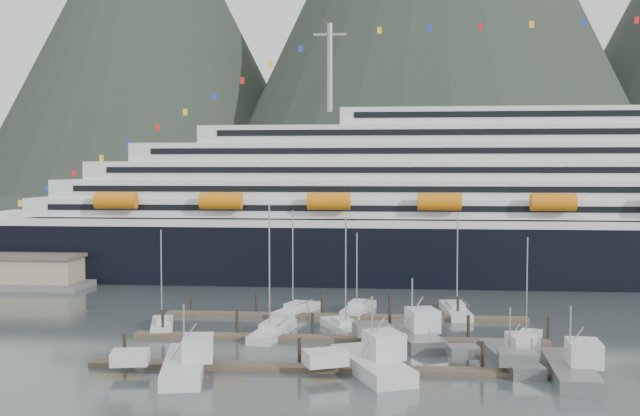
# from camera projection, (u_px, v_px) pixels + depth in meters

# --- Properties ---
(ground) EXTENTS (1600.00, 1600.00, 0.00)m
(ground) POSITION_uv_depth(u_px,v_px,m) (381.00, 348.00, 82.85)
(ground) COLOR #434F4E
(ground) RESTS_ON ground
(mountains) EXTENTS (870.00, 440.00, 420.00)m
(mountains) POSITION_uv_depth(u_px,v_px,m) (449.00, 5.00, 654.76)
(mountains) COLOR black
(mountains) RESTS_ON ground
(cruise_ship) EXTENTS (210.00, 30.40, 50.30)m
(cruise_ship) POSITION_uv_depth(u_px,v_px,m) (552.00, 212.00, 134.11)
(cruise_ship) COLOR black
(cruise_ship) RESTS_ON ground
(dock_near) EXTENTS (48.18, 2.28, 3.20)m
(dock_near) POSITION_uv_depth(u_px,v_px,m) (329.00, 368.00, 73.39)
(dock_near) COLOR #42362A
(dock_near) RESTS_ON ground
(dock_mid) EXTENTS (48.18, 2.28, 3.20)m
(dock_mid) POSITION_uv_depth(u_px,v_px,m) (338.00, 338.00, 86.32)
(dock_mid) COLOR #42362A
(dock_mid) RESTS_ON ground
(dock_far) EXTENTS (48.18, 2.28, 3.20)m
(dock_far) POSITION_uv_depth(u_px,v_px,m) (345.00, 316.00, 99.24)
(dock_far) COLOR #42362A
(dock_far) RESTS_ON ground
(sailboat_a) EXTENTS (4.83, 9.21, 12.88)m
(sailboat_a) POSITION_uv_depth(u_px,v_px,m) (162.00, 326.00, 92.30)
(sailboat_a) COLOR silver
(sailboat_a) RESTS_ON ground
(sailboat_b) EXTENTS (4.52, 11.36, 16.36)m
(sailboat_b) POSITION_uv_depth(u_px,v_px,m) (273.00, 332.00, 88.70)
(sailboat_b) COLOR silver
(sailboat_b) RESTS_ON ground
(sailboat_c) EXTENTS (6.36, 9.87, 14.48)m
(sailboat_c) POSITION_uv_depth(u_px,v_px,m) (343.00, 328.00, 91.33)
(sailboat_c) COLOR silver
(sailboat_c) RESTS_ON ground
(sailboat_e) EXTENTS (5.85, 10.71, 14.75)m
(sailboat_e) POSITION_uv_depth(u_px,v_px,m) (296.00, 311.00, 102.18)
(sailboat_e) COLOR silver
(sailboat_e) RESTS_ON ground
(sailboat_f) EXTENTS (4.78, 10.10, 11.68)m
(sailboat_f) POSITION_uv_depth(u_px,v_px,m) (358.00, 310.00, 103.00)
(sailboat_f) COLOR silver
(sailboat_f) RESTS_ON ground
(sailboat_g) EXTENTS (3.72, 11.68, 14.49)m
(sailboat_g) POSITION_uv_depth(u_px,v_px,m) (455.00, 311.00, 101.79)
(sailboat_g) COLOR silver
(sailboat_g) RESTS_ON ground
(sailboat_h) EXTENTS (4.72, 8.06, 12.49)m
(sailboat_h) POSITION_uv_depth(u_px,v_px,m) (527.00, 339.00, 85.38)
(sailboat_h) COLOR silver
(sailboat_h) RESTS_ON ground
(trawler_a) EXTENTS (10.25, 13.95, 7.42)m
(trawler_a) POSITION_uv_depth(u_px,v_px,m) (183.00, 363.00, 72.70)
(trawler_a) COLOR silver
(trawler_a) RESTS_ON ground
(trawler_b) EXTENTS (11.15, 13.23, 8.26)m
(trawler_b) POSITION_uv_depth(u_px,v_px,m) (370.00, 362.00, 72.75)
(trawler_b) COLOR silver
(trawler_b) RESTS_ON ground
(trawler_c) EXTENTS (9.14, 12.83, 6.34)m
(trawler_c) POSITION_uv_depth(u_px,v_px,m) (508.00, 356.00, 75.75)
(trawler_c) COLOR gray
(trawler_c) RESTS_ON ground
(trawler_d) EXTENTS (9.57, 12.92, 7.59)m
(trawler_d) POSITION_uv_depth(u_px,v_px,m) (568.00, 368.00, 70.93)
(trawler_d) COLOR gray
(trawler_d) RESTS_ON ground
(trawler_e) EXTENTS (10.51, 13.18, 8.20)m
(trawler_e) POSITION_uv_depth(u_px,v_px,m) (411.00, 334.00, 85.05)
(trawler_e) COLOR gray
(trawler_e) RESTS_ON ground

